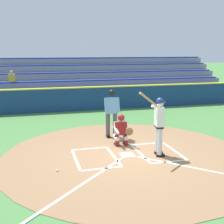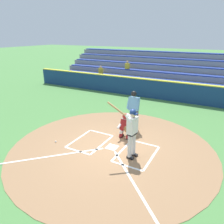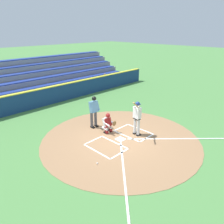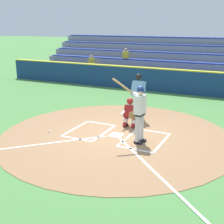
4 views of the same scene
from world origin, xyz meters
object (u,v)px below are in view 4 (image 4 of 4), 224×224
object	(u,v)px
catcher	(130,112)
baseball	(49,131)
batter	(139,110)
plate_umpire	(139,93)

from	to	relation	value
catcher	baseball	world-z (taller)	catcher
catcher	baseball	bearing A→B (deg)	36.49
batter	catcher	xyz separation A→B (m)	(0.84, -1.29, -0.51)
batter	plate_umpire	size ratio (longest dim) A/B	1.14
catcher	plate_umpire	xyz separation A→B (m)	(0.07, -1.04, 0.49)
catcher	baseball	distance (m)	3.01
batter	plate_umpire	distance (m)	2.51
catcher	plate_umpire	distance (m)	1.15
catcher	baseball	xyz separation A→B (m)	(2.38, 1.76, -0.55)
plate_umpire	baseball	size ratio (longest dim) A/B	25.20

